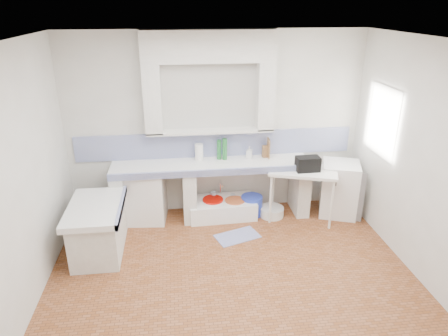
{
  "coord_description": "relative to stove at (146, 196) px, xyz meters",
  "views": [
    {
      "loc": [
        -0.61,
        -3.92,
        3.14
      ],
      "look_at": [
        0.0,
        1.0,
        1.1
      ],
      "focal_mm": 32.36,
      "sensor_mm": 36.0,
      "label": 1
    }
  ],
  "objects": [
    {
      "name": "floor",
      "position": [
        1.11,
        -1.72,
        -0.4
      ],
      "size": [
        4.5,
        4.5,
        0.0
      ],
      "primitive_type": "plane",
      "color": "brown",
      "rests_on": "ground"
    },
    {
      "name": "ceiling",
      "position": [
        1.11,
        -1.72,
        2.4
      ],
      "size": [
        4.5,
        4.5,
        0.0
      ],
      "primitive_type": "plane",
      "rotation": [
        3.14,
        0.0,
        0.0
      ],
      "color": "silver",
      "rests_on": "ground"
    },
    {
      "name": "wall_back",
      "position": [
        1.11,
        0.28,
        1.0
      ],
      "size": [
        4.5,
        0.0,
        4.5
      ],
      "primitive_type": "plane",
      "rotation": [
        1.57,
        0.0,
        0.0
      ],
      "color": "silver",
      "rests_on": "ground"
    },
    {
      "name": "wall_front",
      "position": [
        1.11,
        -3.72,
        1.0
      ],
      "size": [
        4.5,
        0.0,
        4.5
      ],
      "primitive_type": "plane",
      "rotation": [
        -1.57,
        0.0,
        0.0
      ],
      "color": "silver",
      "rests_on": "ground"
    },
    {
      "name": "wall_left",
      "position": [
        -1.14,
        -1.72,
        1.0
      ],
      "size": [
        0.0,
        4.5,
        4.5
      ],
      "primitive_type": "plane",
      "rotation": [
        1.57,
        0.0,
        1.57
      ],
      "color": "silver",
      "rests_on": "ground"
    },
    {
      "name": "wall_right",
      "position": [
        3.36,
        -1.72,
        1.0
      ],
      "size": [
        0.0,
        4.5,
        4.5
      ],
      "primitive_type": "plane",
      "rotation": [
        1.57,
        0.0,
        -1.57
      ],
      "color": "silver",
      "rests_on": "ground"
    },
    {
      "name": "alcove_mass",
      "position": [
        1.01,
        0.15,
        2.18
      ],
      "size": [
        1.9,
        0.25,
        0.45
      ],
      "primitive_type": "cube",
      "color": "silver",
      "rests_on": "ground"
    },
    {
      "name": "window_frame",
      "position": [
        3.53,
        -0.52,
        1.2
      ],
      "size": [
        0.35,
        0.86,
        1.06
      ],
      "primitive_type": "cube",
      "color": "#3A2312",
      "rests_on": "ground"
    },
    {
      "name": "lace_valance",
      "position": [
        3.39,
        -0.52,
        1.58
      ],
      "size": [
        0.01,
        0.84,
        0.24
      ],
      "primitive_type": "cube",
      "color": "white",
      "rests_on": "ground"
    },
    {
      "name": "counter_slab",
      "position": [
        1.01,
        -0.02,
        0.46
      ],
      "size": [
        3.0,
        0.6,
        0.08
      ],
      "primitive_type": "cube",
      "color": "white",
      "rests_on": "ground"
    },
    {
      "name": "counter_lip",
      "position": [
        1.01,
        -0.3,
        0.46
      ],
      "size": [
        3.0,
        0.04,
        0.1
      ],
      "primitive_type": "cube",
      "color": "navy",
      "rests_on": "ground"
    },
    {
      "name": "counter_pier_left",
      "position": [
        -0.39,
        -0.02,
        0.01
      ],
      "size": [
        0.2,
        0.55,
        0.82
      ],
      "primitive_type": "cube",
      "color": "silver",
      "rests_on": "ground"
    },
    {
      "name": "counter_pier_mid",
      "position": [
        0.66,
        -0.02,
        0.01
      ],
      "size": [
        0.2,
        0.55,
        0.82
      ],
      "primitive_type": "cube",
      "color": "silver",
      "rests_on": "ground"
    },
    {
      "name": "counter_pier_right",
      "position": [
        2.41,
        -0.02,
        0.01
      ],
      "size": [
        0.2,
        0.55,
        0.82
      ],
      "primitive_type": "cube",
      "color": "silver",
      "rests_on": "ground"
    },
    {
      "name": "peninsula_top",
      "position": [
        -0.59,
        -0.82,
        0.26
      ],
      "size": [
        0.7,
        1.1,
        0.08
      ],
      "primitive_type": "cube",
      "color": "white",
      "rests_on": "ground"
    },
    {
      "name": "peninsula_base",
      "position": [
        -0.59,
        -0.82,
        -0.09
      ],
      "size": [
        0.6,
        1.0,
        0.62
      ],
      "primitive_type": "cube",
      "color": "silver",
      "rests_on": "ground"
    },
    {
      "name": "peninsula_lip",
      "position": [
        -0.26,
        -0.82,
        0.26
      ],
      "size": [
        0.04,
        1.1,
        0.1
      ],
      "primitive_type": "cube",
      "color": "navy",
      "rests_on": "ground"
    },
    {
      "name": "backsplash",
      "position": [
        1.11,
        0.26,
        0.7
      ],
      "size": [
        4.27,
        0.03,
        0.4
      ],
      "primitive_type": "cube",
      "color": "navy",
      "rests_on": "ground"
    },
    {
      "name": "stove",
      "position": [
        0.0,
        0.0,
        0.0
      ],
      "size": [
        0.61,
        0.59,
        0.8
      ],
      "primitive_type": "cube",
      "rotation": [
        0.0,
        0.0,
        -0.09
      ],
      "color": "white",
      "rests_on": "ground"
    },
    {
      "name": "sink",
      "position": [
        1.16,
        -0.04,
        -0.28
      ],
      "size": [
        1.05,
        0.59,
        0.25
      ],
      "primitive_type": "cube",
      "rotation": [
        0.0,
        0.0,
        0.04
      ],
      "color": "white",
      "rests_on": "ground"
    },
    {
      "name": "side_table",
      "position": [
        2.36,
        -0.27,
        0.01
      ],
      "size": [
        1.12,
        0.84,
        0.04
      ],
      "primitive_type": "cube",
      "rotation": [
        0.0,
        0.0,
        -0.33
      ],
      "color": "white",
      "rests_on": "ground"
    },
    {
      "name": "fridge",
      "position": [
        3.0,
        -0.18,
        0.03
      ],
      "size": [
        0.7,
        0.7,
        0.85
      ],
      "primitive_type": "cube",
      "rotation": [
        0.0,
        0.0,
        -0.34
      ],
      "color": "white",
      "rests_on": "ground"
    },
    {
      "name": "bucket_red",
      "position": [
        1.02,
        -0.04,
        -0.25
      ],
      "size": [
        0.34,
        0.34,
        0.3
      ],
      "primitive_type": "cylinder",
      "rotation": [
        0.0,
        0.0,
        -0.07
      ],
      "color": "#C60A01",
      "rests_on": "ground"
    },
    {
      "name": "bucket_orange",
      "position": [
        1.36,
        -0.09,
        -0.25
      ],
      "size": [
        0.4,
        0.4,
        0.29
      ],
      "primitive_type": "cylinder",
      "rotation": [
        0.0,
        0.0,
        -0.36
      ],
      "color": "#CB5E2F",
      "rests_on": "ground"
    },
    {
      "name": "bucket_blue",
      "position": [
        1.63,
        -0.06,
        -0.24
      ],
      "size": [
        0.4,
        0.4,
        0.32
      ],
      "primitive_type": "cylinder",
      "rotation": [
        0.0,
        0.0,
        -0.2
      ],
      "color": "blue",
      "rests_on": "ground"
    },
    {
      "name": "basin_white",
      "position": [
        1.94,
        -0.14,
        -0.33
      ],
      "size": [
        0.41,
        0.41,
        0.15
      ],
      "primitive_type": "cylinder",
      "rotation": [
        0.0,
        0.0,
        0.09
      ],
      "color": "white",
      "rests_on": "ground"
    },
    {
      "name": "water_bottle_a",
      "position": [
        1.05,
        0.13,
        -0.23
      ],
      "size": [
        0.11,
        0.11,
        0.34
      ],
      "primitive_type": "cylinder",
      "rotation": [
        0.0,
        0.0,
        -0.21
      ],
      "color": "silver",
      "rests_on": "ground"
    },
    {
      "name": "water_bottle_b",
      "position": [
        1.35,
        0.12,
        -0.25
      ],
      "size": [
        0.08,
        0.08,
        0.29
      ],
      "primitive_type": "cylinder",
      "rotation": [
        0.0,
        0.0,
        -0.07
      ],
      "color": "silver",
      "rests_on": "ground"
    },
    {
      "name": "black_bag",
      "position": [
        2.4,
        -0.32,
        0.54
      ],
      "size": [
        0.35,
        0.2,
        0.22
      ],
      "primitive_type": "cube",
      "rotation": [
        0.0,
        0.0,
        0.02
      ],
      "color": "black",
      "rests_on": "side_table"
    },
    {
      "name": "green_bottle_a",
      "position": [
        1.14,
        0.13,
        0.65
      ],
      "size": [
        0.08,
        0.08,
        0.31
      ],
      "primitive_type": "cylinder",
      "rotation": [
        0.0,
        0.0,
        0.23
      ],
      "color": "#1E672C",
      "rests_on": "counter_slab"
    },
    {
      "name": "green_bottle_b",
      "position": [
        1.22,
        0.1,
        0.67
      ],
      "size": [
        0.09,
        0.09,
        0.33
      ],
      "primitive_type": "cylinder",
      "rotation": [
        0.0,
        0.0,
        0.2
      ],
      "color": "#1E672C",
      "rests_on": "counter_slab"
    },
    {
      "name": "knife_block",
      "position": [
        1.86,
        0.13,
        0.59
      ],
      "size": [
        0.1,
        0.09,
        0.19
      ],
      "primitive_type": "cube",
      "rotation": [
        0.0,
        0.0,
        0.12
      ],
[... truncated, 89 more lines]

